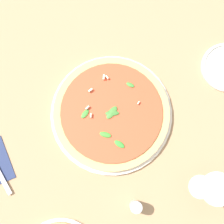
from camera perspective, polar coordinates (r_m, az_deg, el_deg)
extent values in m
plane|color=#9E7A56|center=(0.93, 0.21, -1.06)|extent=(6.00, 6.00, 0.00)
cylinder|color=silver|center=(0.92, 0.00, -0.30)|extent=(0.36, 0.36, 0.01)
cylinder|color=tan|center=(0.91, 0.00, -0.11)|extent=(0.34, 0.34, 0.02)
cylinder|color=#C64728|center=(0.90, 0.00, 0.04)|extent=(0.29, 0.29, 0.01)
ellipsoid|color=#3C842B|center=(0.88, -1.21, -4.17)|extent=(0.03, 0.04, 0.01)
ellipsoid|color=#3E762E|center=(0.89, 0.07, -0.03)|extent=(0.04, 0.05, 0.01)
ellipsoid|color=#38722C|center=(0.89, 0.08, -0.19)|extent=(0.03, 0.04, 0.01)
ellipsoid|color=#3D7C2E|center=(0.91, 3.35, 4.99)|extent=(0.03, 0.03, 0.01)
ellipsoid|color=#3A7E2E|center=(0.89, -4.96, -0.34)|extent=(0.03, 0.03, 0.01)
ellipsoid|color=#34842D|center=(0.88, 1.36, -5.90)|extent=(0.04, 0.03, 0.01)
cube|color=beige|center=(0.89, -4.53, 0.80)|extent=(0.01, 0.01, 0.01)
cube|color=beige|center=(0.89, -3.90, -0.63)|extent=(0.01, 0.01, 0.01)
cube|color=beige|center=(0.91, -0.93, 6.37)|extent=(0.01, 0.01, 0.01)
cube|color=beige|center=(0.90, 4.87, 1.65)|extent=(0.01, 0.01, 0.01)
cube|color=beige|center=(0.91, -1.52, 6.38)|extent=(0.01, 0.01, 0.01)
cube|color=beige|center=(0.90, -3.97, 4.00)|extent=(0.01, 0.01, 0.01)
cylinder|color=white|center=(0.94, 15.87, -13.04)|extent=(0.07, 0.07, 0.00)
cylinder|color=white|center=(0.91, 16.45, -13.07)|extent=(0.01, 0.01, 0.06)
cone|color=white|center=(0.84, 17.84, -13.15)|extent=(0.08, 0.08, 0.08)
cylinder|color=beige|center=(0.86, 17.39, -13.12)|extent=(0.04, 0.04, 0.03)
cylinder|color=silver|center=(0.89, 4.32, -16.84)|extent=(0.03, 0.03, 0.06)
cylinder|color=#B7B7BF|center=(0.86, 4.50, -17.04)|extent=(0.03, 0.03, 0.01)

